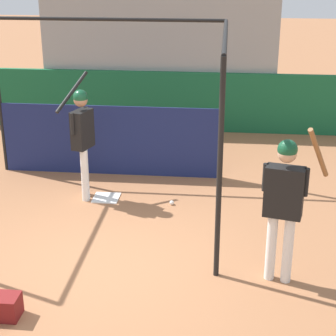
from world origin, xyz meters
The scene contains 8 objects.
ground_plane centered at (0.00, 0.00, 0.00)m, with size 60.00×60.00×0.00m, color #9E6642.
outfield_wall centered at (0.00, 6.15, 0.69)m, with size 24.00×0.12×1.38m.
bleacher_section centered at (0.00, 7.81, 1.53)m, with size 5.40×3.20×3.06m.
batting_cage centered at (-0.54, 2.71, 1.19)m, with size 4.20×3.45×2.89m.
home_plate centered at (-0.41, 2.12, 0.01)m, with size 0.44×0.44×0.02m.
player_batter centered at (-0.77, 2.13, 1.16)m, with size 0.61×0.94×2.06m.
player_waiting centered at (2.32, -0.15, 1.17)m, with size 0.80×0.47×2.14m.
baseball centered at (0.73, 1.98, 0.04)m, with size 0.07×0.07×0.07m.
Camera 1 is at (1.56, -6.50, 3.98)m, focal length 60.00 mm.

